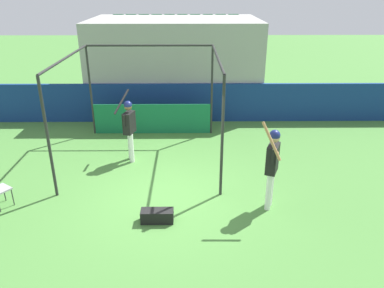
{
  "coord_description": "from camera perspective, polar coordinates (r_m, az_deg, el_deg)",
  "views": [
    {
      "loc": [
        0.52,
        -7.75,
        4.74
      ],
      "look_at": [
        0.61,
        0.81,
        1.04
      ],
      "focal_mm": 35.0,
      "sensor_mm": 36.0,
      "label": 1
    }
  ],
  "objects": [
    {
      "name": "batting_cage",
      "position": [
        11.7,
        -6.54,
        6.0
      ],
      "size": [
        4.03,
        4.13,
        2.97
      ],
      "color": "#282828",
      "rests_on": "ground"
    },
    {
      "name": "ground_plane",
      "position": [
        9.1,
        -3.81,
        -8.06
      ],
      "size": [
        60.0,
        60.0,
        0.0
      ],
      "primitive_type": "plane",
      "color": "#477F38"
    },
    {
      "name": "bleacher_section",
      "position": [
        15.48,
        -2.55,
        12.21
      ],
      "size": [
        6.5,
        4.0,
        3.49
      ],
      "color": "#9E9E99",
      "rests_on": "ground"
    },
    {
      "name": "player_batter",
      "position": [
        10.6,
        -9.56,
        2.87
      ],
      "size": [
        0.59,
        0.94,
        1.94
      ],
      "rotation": [
        0.0,
        0.0,
        1.3
      ],
      "color": "white",
      "rests_on": "ground"
    },
    {
      "name": "player_waiting",
      "position": [
        8.33,
        12.14,
        -2.61
      ],
      "size": [
        0.53,
        0.8,
        2.15
      ],
      "rotation": [
        0.0,
        0.0,
        -1.96
      ],
      "color": "white",
      "rests_on": "ground"
    },
    {
      "name": "equipment_bag",
      "position": [
        8.2,
        -5.33,
        -10.84
      ],
      "size": [
        0.7,
        0.28,
        0.28
      ],
      "color": "black",
      "rests_on": "ground"
    },
    {
      "name": "outfield_wall",
      "position": [
        13.73,
        -2.74,
        6.29
      ],
      "size": [
        24.0,
        0.12,
        1.41
      ],
      "color": "navy",
      "rests_on": "ground"
    }
  ]
}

